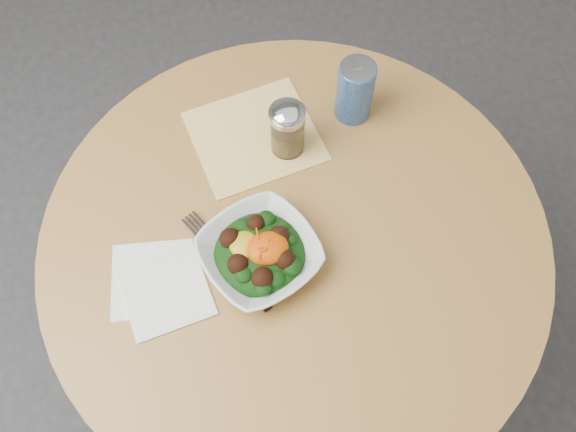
% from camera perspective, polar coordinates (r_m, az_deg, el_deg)
% --- Properties ---
extents(ground, '(6.00, 6.00, 0.00)m').
position_cam_1_polar(ground, '(1.83, 0.38, -11.80)').
color(ground, '#303032').
rests_on(ground, ground).
extents(table, '(0.90, 0.90, 0.75)m').
position_cam_1_polar(table, '(1.31, 0.52, -5.53)').
color(table, black).
rests_on(table, ground).
extents(cloth_napkin, '(0.26, 0.24, 0.00)m').
position_cam_1_polar(cloth_napkin, '(1.23, -2.98, 7.11)').
color(cloth_napkin, '#FFAC0D').
rests_on(cloth_napkin, table).
extents(paper_napkins, '(0.17, 0.18, 0.00)m').
position_cam_1_polar(paper_napkins, '(1.11, -11.37, -6.06)').
color(paper_napkins, white).
rests_on(paper_napkins, table).
extents(salad_bowl, '(0.25, 0.25, 0.07)m').
position_cam_1_polar(salad_bowl, '(1.08, -2.54, -3.33)').
color(salad_bowl, silver).
rests_on(salad_bowl, table).
extents(fork, '(0.12, 0.22, 0.00)m').
position_cam_1_polar(fork, '(1.11, -5.74, -3.71)').
color(fork, black).
rests_on(fork, table).
extents(spice_shaker, '(0.07, 0.07, 0.12)m').
position_cam_1_polar(spice_shaker, '(1.17, -0.05, 7.76)').
color(spice_shaker, silver).
rests_on(spice_shaker, table).
extents(beverage_can, '(0.07, 0.07, 0.13)m').
position_cam_1_polar(beverage_can, '(1.22, 5.98, 11.02)').
color(beverage_can, navy).
rests_on(beverage_can, table).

